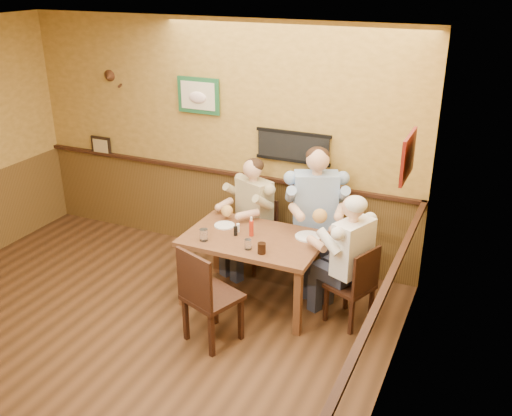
{
  "coord_description": "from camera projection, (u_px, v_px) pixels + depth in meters",
  "views": [
    {
      "loc": [
        3.11,
        -3.28,
        3.32
      ],
      "look_at": [
        0.99,
        1.45,
        1.1
      ],
      "focal_mm": 40.0,
      "sensor_mm": 36.0,
      "label": 1
    }
  ],
  "objects": [
    {
      "name": "hot_sauce_bottle",
      "position": [
        251.0,
        227.0,
        5.83
      ],
      "size": [
        0.05,
        0.05,
        0.19
      ],
      "primitive_type": "cylinder",
      "rotation": [
        0.0,
        0.0,
        -0.11
      ],
      "color": "#B42813",
      "rests_on": "dining_table"
    },
    {
      "name": "pepper_shaker",
      "position": [
        236.0,
        231.0,
        5.85
      ],
      "size": [
        0.05,
        0.05,
        0.1
      ],
      "primitive_type": "cylinder",
      "rotation": [
        0.0,
        0.0,
        -0.2
      ],
      "color": "black",
      "rests_on": "dining_table"
    },
    {
      "name": "salt_shaker",
      "position": [
        238.0,
        228.0,
        5.93
      ],
      "size": [
        0.05,
        0.05,
        0.09
      ],
      "primitive_type": "cylinder",
      "rotation": [
        0.0,
        0.0,
        -0.37
      ],
      "color": "white",
      "rests_on": "dining_table"
    },
    {
      "name": "diner_blue_polo",
      "position": [
        315.0,
        222.0,
        6.3
      ],
      "size": [
        0.85,
        0.85,
        1.4
      ],
      "primitive_type": null,
      "rotation": [
        0.0,
        0.0,
        0.41
      ],
      "color": "#8AA6CF",
      "rests_on": "ground"
    },
    {
      "name": "water_glass_left",
      "position": [
        204.0,
        235.0,
        5.73
      ],
      "size": [
        0.1,
        0.1,
        0.13
      ],
      "primitive_type": "cylinder",
      "rotation": [
        0.0,
        0.0,
        -0.2
      ],
      "color": "white",
      "rests_on": "dining_table"
    },
    {
      "name": "cola_tumbler",
      "position": [
        262.0,
        248.0,
        5.48
      ],
      "size": [
        0.1,
        0.1,
        0.11
      ],
      "primitive_type": "cylinder",
      "rotation": [
        0.0,
        0.0,
        0.26
      ],
      "color": "black",
      "rests_on": "dining_table"
    },
    {
      "name": "diner_tan_shirt",
      "position": [
        254.0,
        220.0,
        6.56
      ],
      "size": [
        0.73,
        0.73,
        1.21
      ],
      "primitive_type": null,
      "rotation": [
        0.0,
        0.0,
        -0.39
      ],
      "color": "tan",
      "rests_on": "ground"
    },
    {
      "name": "water_glass_mid",
      "position": [
        248.0,
        244.0,
        5.56
      ],
      "size": [
        0.07,
        0.07,
        0.1
      ],
      "primitive_type": "cylinder",
      "rotation": [
        0.0,
        0.0,
        0.07
      ],
      "color": "white",
      "rests_on": "dining_table"
    },
    {
      "name": "room",
      "position": [
        97.0,
        181.0,
        4.65
      ],
      "size": [
        5.02,
        5.03,
        2.81
      ],
      "color": "#372010",
      "rests_on": "ground"
    },
    {
      "name": "dining_table",
      "position": [
        254.0,
        245.0,
        5.87
      ],
      "size": [
        1.4,
        0.9,
        0.75
      ],
      "color": "brown",
      "rests_on": "ground"
    },
    {
      "name": "chair_back_left",
      "position": [
        254.0,
        235.0,
        6.63
      ],
      "size": [
        0.51,
        0.51,
        0.85
      ],
      "primitive_type": null,
      "rotation": [
        0.0,
        0.0,
        -0.39
      ],
      "color": "#331B10",
      "rests_on": "ground"
    },
    {
      "name": "chair_right_end",
      "position": [
        350.0,
        284.0,
        5.6
      ],
      "size": [
        0.51,
        0.51,
        0.85
      ],
      "primitive_type": null,
      "rotation": [
        0.0,
        0.0,
        -1.97
      ],
      "color": "#331B10",
      "rests_on": "ground"
    },
    {
      "name": "plate_far_right",
      "position": [
        308.0,
        236.0,
        5.82
      ],
      "size": [
        0.33,
        0.33,
        0.02
      ],
      "primitive_type": "cylinder",
      "rotation": [
        0.0,
        0.0,
        -0.32
      ],
      "color": "white",
      "rests_on": "dining_table"
    },
    {
      "name": "chair_near_side",
      "position": [
        213.0,
        294.0,
        5.3
      ],
      "size": [
        0.59,
        0.59,
        0.99
      ],
      "primitive_type": null,
      "rotation": [
        0.0,
        0.0,
        2.79
      ],
      "color": "#331B10",
      "rests_on": "ground"
    },
    {
      "name": "chair_back_right",
      "position": [
        314.0,
        239.0,
        6.38
      ],
      "size": [
        0.59,
        0.59,
        0.98
      ],
      "primitive_type": null,
      "rotation": [
        0.0,
        0.0,
        0.41
      ],
      "color": "#331B10",
      "rests_on": "ground"
    },
    {
      "name": "diner_white_elder",
      "position": [
        351.0,
        268.0,
        5.53
      ],
      "size": [
        0.73,
        0.73,
        1.22
      ],
      "primitive_type": null,
      "rotation": [
        0.0,
        0.0,
        -1.97
      ],
      "color": "white",
      "rests_on": "ground"
    },
    {
      "name": "plate_far_left",
      "position": [
        224.0,
        225.0,
        6.08
      ],
      "size": [
        0.29,
        0.29,
        0.01
      ],
      "primitive_type": "cylinder",
      "rotation": [
        0.0,
        0.0,
        -0.42
      ],
      "color": "silver",
      "rests_on": "dining_table"
    }
  ]
}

